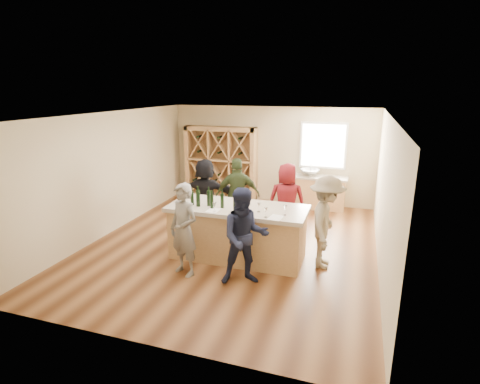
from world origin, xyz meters
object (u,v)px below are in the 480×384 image
(wine_bottle_d, at_px, (212,201))
(person_near_right, at_px, (245,237))
(person_far_mid, at_px, (238,195))
(wine_bottle_c, at_px, (209,198))
(person_server, at_px, (326,222))
(wine_bottle_e, at_px, (222,201))
(wine_bottle_a, at_px, (192,198))
(sink, at_px, (310,172))
(tasting_counter_base, at_px, (238,234))
(person_far_left, at_px, (206,193))
(person_far_right, at_px, (287,201))
(person_near_left, at_px, (184,230))
(wine_rack, at_px, (221,163))
(wine_bottle_b, at_px, (198,198))
(wine_bottle_f, at_px, (235,204))

(wine_bottle_d, height_order, person_near_right, person_near_right)
(person_near_right, bearing_deg, person_far_mid, 87.82)
(wine_bottle_c, height_order, person_server, person_server)
(wine_bottle_e, distance_m, person_far_mid, 1.59)
(wine_bottle_a, distance_m, wine_bottle_e, 0.63)
(wine_bottle_a, bearing_deg, sink, 65.51)
(wine_bottle_c, xyz_separation_m, person_server, (2.25, 0.27, -0.34))
(tasting_counter_base, height_order, person_far_left, person_far_left)
(person_far_mid, bearing_deg, person_far_right, 156.84)
(tasting_counter_base, distance_m, wine_bottle_e, 0.78)
(person_server, relative_size, person_far_mid, 1.01)
(person_far_right, bearing_deg, wine_bottle_e, 49.25)
(wine_bottle_c, relative_size, person_near_left, 0.18)
(sink, relative_size, person_server, 0.30)
(wine_rack, distance_m, wine_bottle_a, 4.11)
(wine_bottle_a, height_order, person_far_mid, person_far_mid)
(person_far_mid, bearing_deg, person_far_left, -26.37)
(person_far_right, bearing_deg, wine_bottle_c, 41.15)
(person_far_left, bearing_deg, person_near_right, 119.27)
(wine_bottle_c, distance_m, person_server, 2.29)
(person_far_right, bearing_deg, person_far_mid, -9.21)
(wine_bottle_b, distance_m, person_far_right, 2.17)
(wine_rack, height_order, wine_bottle_b, wine_rack)
(person_server, distance_m, wine_bottle_f, 1.74)
(tasting_counter_base, bearing_deg, sink, 76.58)
(wine_bottle_b, xyz_separation_m, person_near_left, (0.03, -0.72, -0.39))
(wine_bottle_f, bearing_deg, person_server, 15.06)
(person_far_mid, bearing_deg, wine_bottle_a, 51.97)
(wine_bottle_c, bearing_deg, person_server, 6.73)
(tasting_counter_base, distance_m, person_far_right, 1.57)
(sink, height_order, wine_bottle_f, wine_bottle_f)
(wine_bottle_c, xyz_separation_m, wine_bottle_e, (0.30, -0.04, -0.01))
(tasting_counter_base, distance_m, wine_bottle_a, 1.15)
(wine_bottle_a, relative_size, person_far_right, 0.15)
(wine_bottle_b, xyz_separation_m, wine_bottle_c, (0.18, 0.10, -0.01))
(sink, height_order, wine_bottle_b, wine_bottle_b)
(wine_rack, relative_size, person_near_left, 1.28)
(wine_bottle_a, xyz_separation_m, person_far_left, (-0.40, 1.60, -0.36))
(person_far_mid, distance_m, person_far_left, 0.85)
(sink, bearing_deg, wine_bottle_b, -112.29)
(tasting_counter_base, xyz_separation_m, wine_bottle_f, (0.05, -0.30, 0.73))
(tasting_counter_base, bearing_deg, person_server, 4.81)
(person_server, distance_m, person_far_mid, 2.47)
(tasting_counter_base, xyz_separation_m, person_far_right, (0.72, 1.35, 0.36))
(wine_bottle_c, distance_m, person_near_left, 0.92)
(person_far_right, bearing_deg, person_far_left, -10.56)
(tasting_counter_base, height_order, person_near_right, person_near_right)
(sink, relative_size, person_near_right, 0.31)
(wine_bottle_b, height_order, person_near_right, person_near_right)
(sink, relative_size, person_far_right, 0.31)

